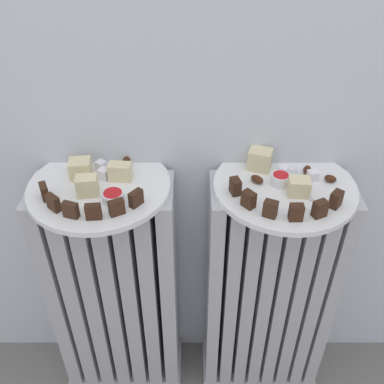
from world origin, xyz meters
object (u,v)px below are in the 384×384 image
object	(u,v)px
radiator_left	(117,295)
plate_left	(99,186)
plate_right	(285,187)
jam_bowl_right	(280,179)
jam_bowl_left	(113,196)
fork	(300,182)
radiator_right	(267,295)

from	to	relation	value
radiator_left	plate_left	xyz separation A→B (m)	(-0.00, -0.00, 0.34)
plate_right	jam_bowl_right	world-z (taller)	jam_bowl_right
plate_left	plate_right	size ratio (longest dim) A/B	1.00
plate_right	jam_bowl_left	distance (m)	0.35
radiator_left	fork	bearing A→B (deg)	0.73
radiator_right	jam_bowl_left	size ratio (longest dim) A/B	14.96
jam_bowl_right	jam_bowl_left	bearing A→B (deg)	-170.49
radiator_left	jam_bowl_right	size ratio (longest dim) A/B	17.14
plate_left	plate_right	distance (m)	0.38
radiator_right	jam_bowl_right	bearing A→B (deg)	171.03
radiator_left	fork	size ratio (longest dim) A/B	6.29
plate_right	fork	distance (m)	0.03
jam_bowl_left	plate_left	bearing A→B (deg)	124.80
radiator_right	jam_bowl_left	bearing A→B (deg)	-171.05
plate_left	fork	xyz separation A→B (m)	(0.41, 0.01, 0.01)
radiator_right	plate_left	distance (m)	0.51
jam_bowl_left	fork	size ratio (longest dim) A/B	0.42
radiator_right	plate_left	size ratio (longest dim) A/B	2.25
jam_bowl_right	radiator_left	bearing A→B (deg)	-179.74
radiator_right	fork	xyz separation A→B (m)	(0.03, 0.01, 0.35)
radiator_right	plate_right	xyz separation A→B (m)	(0.00, 0.00, 0.34)
plate_right	fork	size ratio (longest dim) A/B	2.80
plate_right	jam_bowl_left	xyz separation A→B (m)	(-0.34, -0.05, 0.02)
radiator_left	plate_right	distance (m)	0.51
jam_bowl_right	fork	distance (m)	0.04
radiator_left	plate_left	size ratio (longest dim) A/B	2.25
radiator_left	radiator_right	world-z (taller)	same
plate_right	fork	world-z (taller)	fork
radiator_right	fork	distance (m)	0.35
fork	plate_left	bearing A→B (deg)	-179.27
plate_left	jam_bowl_left	size ratio (longest dim) A/B	6.65
plate_left	jam_bowl_left	distance (m)	0.07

